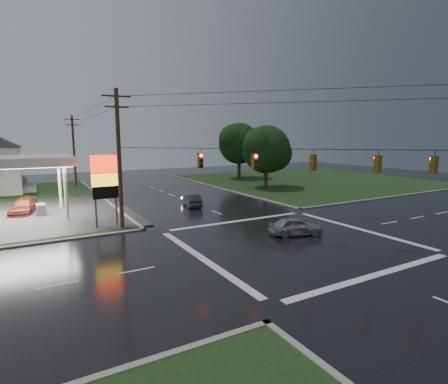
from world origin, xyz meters
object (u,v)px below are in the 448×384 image
car_north (192,200)px  car_pump (24,207)px  utility_pole_n (74,150)px  tree_ne_near (267,150)px  car_crossing (295,226)px  utility_pole_nw (119,158)px  tree_ne_far (240,144)px  pylon_sign (105,179)px

car_north → car_pump: 16.29m
utility_pole_n → tree_ne_near: 28.55m
car_crossing → utility_pole_n: bearing=34.8°
utility_pole_nw → car_pump: bearing=123.8°
utility_pole_n → car_north: (8.70, -22.89, -4.81)m
utility_pole_n → tree_ne_far: (26.65, -4.01, 0.71)m
car_north → car_crossing: 14.17m
tree_ne_near → car_north: size_ratio=2.25×
utility_pole_nw → utility_pole_n: size_ratio=1.05×
tree_ne_far → car_crossing: (-15.78, -32.89, -5.50)m
tree_ne_far → car_pump: (-33.55, -14.18, -5.50)m
tree_ne_near → pylon_sign: bearing=-155.0°
utility_pole_n → tree_ne_far: utility_pole_n is taller
pylon_sign → tree_ne_near: tree_ne_near is taller
pylon_sign → tree_ne_near: bearing=25.0°
pylon_sign → tree_ne_far: (27.65, 23.49, 2.17)m
tree_ne_far → pylon_sign: bearing=-139.6°
car_north → tree_ne_near: bearing=-143.8°
tree_ne_far → car_north: bearing=-133.5°
tree_ne_far → car_north: tree_ne_far is taller
tree_ne_far → car_pump: 36.84m
car_crossing → car_pump: (-17.77, 18.71, -0.00)m
car_crossing → tree_ne_far: bearing=-7.3°
utility_pole_nw → car_pump: 13.39m
utility_pole_nw → tree_ne_far: bearing=42.6°
car_crossing → utility_pole_nw: bearing=70.7°
car_pump → tree_ne_near: bearing=18.3°
tree_ne_near → car_crossing: size_ratio=2.24×
tree_ne_near → utility_pole_n: bearing=145.9°
tree_ne_far → utility_pole_n: bearing=171.5°
utility_pole_nw → tree_ne_near: (23.64, 12.49, -0.16)m
car_north → car_crossing: (2.17, -14.00, 0.03)m
tree_ne_near → car_pump: (-30.54, -2.18, -4.88)m
pylon_sign → utility_pole_n: bearing=87.9°
tree_ne_near → tree_ne_far: 12.39m
car_crossing → car_pump: 25.80m
pylon_sign → car_north: (9.70, 4.61, -3.35)m
car_pump → pylon_sign: bearing=-43.4°
tree_ne_far → utility_pole_nw: bearing=-137.4°
utility_pole_n → car_north: utility_pole_n is taller
car_pump → utility_pole_n: bearing=83.5°
utility_pole_nw → tree_ne_near: size_ratio=1.22×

